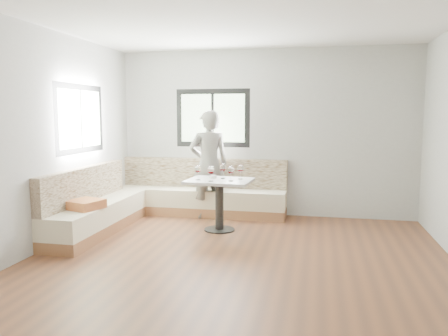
# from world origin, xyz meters

# --- Properties ---
(room) EXTENTS (5.01, 5.01, 2.81)m
(room) POSITION_xyz_m (-0.08, 0.08, 1.41)
(room) COLOR brown
(room) RESTS_ON ground
(banquette) EXTENTS (2.90, 2.80, 0.95)m
(banquette) POSITION_xyz_m (-1.59, 1.62, 0.33)
(banquette) COLOR #915E3B
(banquette) RESTS_ON ground
(table) EXTENTS (0.97, 0.78, 0.76)m
(table) POSITION_xyz_m (-0.51, 1.30, 0.57)
(table) COLOR black
(table) RESTS_ON ground
(person) EXTENTS (0.77, 0.65, 1.78)m
(person) POSITION_xyz_m (-0.87, 2.07, 0.89)
(person) COLOR slate
(person) RESTS_ON ground
(olive_ramekin) EXTENTS (0.11, 0.11, 0.04)m
(olive_ramekin) POSITION_xyz_m (-0.64, 1.43, 0.78)
(olive_ramekin) COLOR white
(olive_ramekin) RESTS_ON table
(wine_glass_a) EXTENTS (0.10, 0.10, 0.22)m
(wine_glass_a) POSITION_xyz_m (-0.81, 1.20, 0.92)
(wine_glass_a) COLOR white
(wine_glass_a) RESTS_ON table
(wine_glass_b) EXTENTS (0.10, 0.10, 0.22)m
(wine_glass_b) POSITION_xyz_m (-0.60, 1.11, 0.92)
(wine_glass_b) COLOR white
(wine_glass_b) RESTS_ON table
(wine_glass_c) EXTENTS (0.10, 0.10, 0.22)m
(wine_glass_c) POSITION_xyz_m (-0.32, 1.19, 0.92)
(wine_glass_c) COLOR white
(wine_glass_c) RESTS_ON table
(wine_glass_d) EXTENTS (0.10, 0.10, 0.22)m
(wine_glass_d) POSITION_xyz_m (-0.49, 1.42, 0.92)
(wine_glass_d) COLOR white
(wine_glass_d) RESTS_ON table
(wine_glass_e) EXTENTS (0.10, 0.10, 0.22)m
(wine_glass_e) POSITION_xyz_m (-0.22, 1.40, 0.92)
(wine_glass_e) COLOR white
(wine_glass_e) RESTS_ON table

